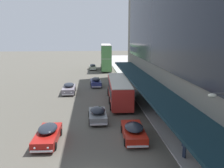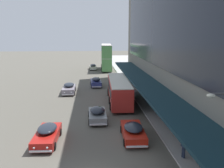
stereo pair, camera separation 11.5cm
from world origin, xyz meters
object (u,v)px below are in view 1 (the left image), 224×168
at_px(transit_bus_kerbside_front, 106,56).
at_px(sedan_lead_near, 48,134).
at_px(transit_bus_kerbside_rear, 119,89).
at_px(sedan_trailing_mid, 69,88).
at_px(sedan_far_back, 134,131).
at_px(sedan_lead_mid, 93,67).
at_px(pedestrian_at_kerb, 185,144).
at_px(sedan_second_near, 98,114).
at_px(sedan_second_mid, 96,82).

xyz_separation_m(transit_bus_kerbside_front, sedan_lead_near, (-7.71, -42.79, -2.75)).
height_order(transit_bus_kerbside_front, transit_bus_kerbside_rear, transit_bus_kerbside_front).
bearing_deg(sedan_trailing_mid, sedan_far_back, -68.38).
height_order(transit_bus_kerbside_rear, sedan_far_back, transit_bus_kerbside_rear).
bearing_deg(sedan_lead_mid, sedan_lead_near, -95.64).
xyz_separation_m(sedan_far_back, pedestrian_at_kerb, (3.11, -3.93, 0.46)).
relative_size(sedan_second_near, sedan_lead_near, 0.88).
height_order(sedan_lead_mid, pedestrian_at_kerb, pedestrian_at_kerb).
bearing_deg(sedan_second_mid, pedestrian_at_kerb, -77.50).
xyz_separation_m(transit_bus_kerbside_rear, sedan_lead_mid, (-3.22, 31.44, -1.06)).
bearing_deg(sedan_second_mid, sedan_lead_near, -101.56).
distance_m(sedan_lead_mid, sedan_far_back, 43.61).
relative_size(transit_bus_kerbside_rear, sedan_lead_near, 2.33).
bearing_deg(sedan_far_back, sedan_trailing_mid, 111.62).
relative_size(transit_bus_kerbside_front, pedestrian_at_kerb, 6.10).
bearing_deg(sedan_second_near, sedan_trailing_mid, 107.46).
bearing_deg(sedan_lead_near, transit_bus_kerbside_front, 79.79).
xyz_separation_m(sedan_lead_mid, pedestrian_at_kerb, (6.25, -47.42, 0.45)).
bearing_deg(sedan_lead_near, sedan_trailing_mid, 88.91).
bearing_deg(sedan_second_near, sedan_second_mid, 89.30).
bearing_deg(sedan_second_near, transit_bus_kerbside_rear, 66.54).
bearing_deg(sedan_second_near, sedan_far_back, -58.54).
bearing_deg(transit_bus_kerbside_rear, pedestrian_at_kerb, -79.27).
bearing_deg(sedan_trailing_mid, transit_bus_kerbside_rear, -39.30).
bearing_deg(sedan_far_back, sedan_second_near, 121.46).
bearing_deg(transit_bus_kerbside_front, sedan_far_back, -90.35).
bearing_deg(sedan_second_mid, transit_bus_kerbside_front, 81.32).
relative_size(transit_bus_kerbside_rear, sedan_second_near, 2.63).
relative_size(transit_bus_kerbside_rear, sedan_lead_mid, 2.58).
bearing_deg(sedan_lead_near, sedan_second_mid, 78.44).
distance_m(transit_bus_kerbside_front, sedan_second_mid, 20.48).
bearing_deg(sedan_trailing_mid, sedan_second_near, -72.54).
xyz_separation_m(sedan_lead_mid, sedan_far_back, (3.15, -43.49, -0.01)).
bearing_deg(sedan_lead_mid, sedan_trailing_mid, -98.80).
distance_m(sedan_lead_mid, sedan_second_mid, 20.80).
bearing_deg(pedestrian_at_kerb, transit_bus_kerbside_rear, 100.73).
distance_m(sedan_far_back, pedestrian_at_kerb, 5.03).
bearing_deg(transit_bus_kerbside_rear, sedan_lead_mid, 95.86).
xyz_separation_m(sedan_trailing_mid, pedestrian_at_kerb, (10.21, -21.87, 0.39)).
xyz_separation_m(transit_bus_kerbside_front, transit_bus_kerbside_rear, (-0.19, -30.71, -1.68)).
bearing_deg(sedan_lead_near, transit_bus_kerbside_rear, 58.09).
height_order(transit_bus_kerbside_rear, sedan_trailing_mid, transit_bus_kerbside_rear).
height_order(sedan_second_near, sedan_lead_near, sedan_second_near).
relative_size(sedan_second_mid, sedan_trailing_mid, 0.93).
height_order(sedan_second_mid, pedestrian_at_kerb, pedestrian_at_kerb).
bearing_deg(sedan_lead_mid, sedan_far_back, -85.86).
bearing_deg(sedan_lead_mid, transit_bus_kerbside_front, -12.01).
height_order(sedan_far_back, sedan_trailing_mid, sedan_trailing_mid).
distance_m(transit_bus_kerbside_front, sedan_trailing_mid, 26.04).
relative_size(sedan_lead_near, pedestrian_at_kerb, 2.68).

